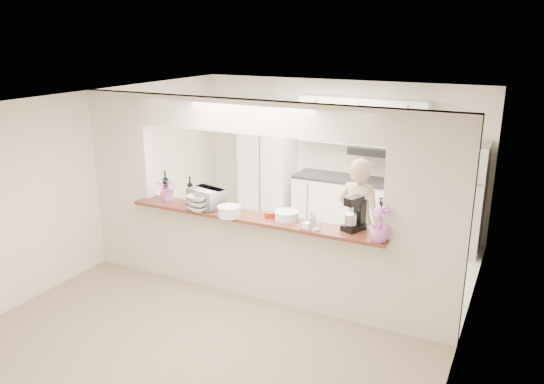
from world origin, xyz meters
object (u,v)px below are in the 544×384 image
Objects in this scene: refrigerator at (458,198)px; person at (359,222)px; stand_mixer at (355,215)px; toaster_oven at (206,198)px.

person is at bearing -121.02° from refrigerator.
stand_mixer is 0.23× the size of person.
toaster_oven is 1.96m from stand_mixer.
person reaches higher than refrigerator.
person is (1.73, 0.97, -0.36)m from toaster_oven.
stand_mixer is (-0.79, -2.59, 0.42)m from refrigerator.
refrigerator is at bearing 57.52° from toaster_oven.
person is (-0.22, 0.90, -0.41)m from stand_mixer.
person reaches higher than stand_mixer.
toaster_oven is 1.12× the size of stand_mixer.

